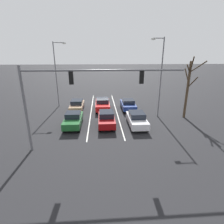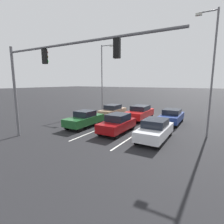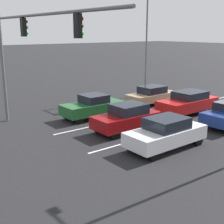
% 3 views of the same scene
% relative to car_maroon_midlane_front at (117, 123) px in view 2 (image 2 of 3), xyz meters
% --- Properties ---
extents(ground_plane, '(240.00, 240.00, 0.00)m').
position_rel_car_maroon_midlane_front_xyz_m(ground_plane, '(0.20, -8.98, -0.81)').
color(ground_plane, black).
extents(lane_stripe_left_divider, '(0.12, 18.77, 0.01)m').
position_rel_car_maroon_midlane_front_xyz_m(lane_stripe_left_divider, '(-1.57, -5.59, -0.81)').
color(lane_stripe_left_divider, silver).
rests_on(lane_stripe_left_divider, ground_plane).
extents(lane_stripe_center_divider, '(0.12, 18.77, 0.01)m').
position_rel_car_maroon_midlane_front_xyz_m(lane_stripe_center_divider, '(1.97, -5.59, -0.81)').
color(lane_stripe_center_divider, silver).
rests_on(lane_stripe_center_divider, ground_plane).
extents(car_maroon_midlane_front, '(1.77, 4.07, 1.61)m').
position_rel_car_maroon_midlane_front_xyz_m(car_maroon_midlane_front, '(0.00, 0.00, 0.00)').
color(car_maroon_midlane_front, maroon).
rests_on(car_maroon_midlane_front, ground_plane).
extents(car_darkgreen_rightlane_front, '(1.79, 4.22, 1.57)m').
position_rel_car_maroon_midlane_front_xyz_m(car_darkgreen_rightlane_front, '(3.66, -0.10, -0.03)').
color(car_darkgreen_rightlane_front, '#1E5928').
rests_on(car_darkgreen_rightlane_front, ground_plane).
extents(car_white_leftlane_front, '(1.79, 4.34, 1.58)m').
position_rel_car_maroon_midlane_front_xyz_m(car_white_leftlane_front, '(-3.33, 0.28, -0.02)').
color(car_white_leftlane_front, silver).
rests_on(car_white_leftlane_front, ground_plane).
extents(car_red_midlane_second, '(1.94, 4.66, 1.60)m').
position_rel_car_maroon_midlane_front_xyz_m(car_red_midlane_second, '(0.34, -6.03, 0.01)').
color(car_red_midlane_second, red).
rests_on(car_red_midlane_second, ground_plane).
extents(car_tan_rightlane_second, '(1.74, 4.32, 1.48)m').
position_rel_car_maroon_midlane_front_xyz_m(car_tan_rightlane_second, '(3.99, -6.10, -0.05)').
color(car_tan_rightlane_second, tan).
rests_on(car_tan_rightlane_second, ground_plane).
extents(car_navy_leftlane_second, '(1.83, 4.21, 1.53)m').
position_rel_car_maroon_midlane_front_xyz_m(car_navy_leftlane_second, '(-3.29, -5.69, -0.02)').
color(car_navy_leftlane_second, navy).
rests_on(car_navy_leftlane_second, ground_plane).
extents(traffic_signal_gantry, '(12.36, 0.37, 6.87)m').
position_rel_car_maroon_midlane_front_xyz_m(traffic_signal_gantry, '(2.67, 4.78, 4.31)').
color(traffic_signal_gantry, slate).
rests_on(traffic_signal_gantry, ground_plane).
extents(street_lamp_right_shoulder, '(1.83, 0.24, 9.31)m').
position_rel_car_maroon_midlane_front_xyz_m(street_lamp_right_shoulder, '(6.87, -8.28, 4.46)').
color(street_lamp_right_shoulder, slate).
rests_on(street_lamp_right_shoulder, ground_plane).
extents(street_lamp_left_shoulder, '(1.54, 0.24, 9.47)m').
position_rel_car_maroon_midlane_front_xyz_m(street_lamp_left_shoulder, '(-6.54, -2.59, 4.50)').
color(street_lamp_left_shoulder, slate).
rests_on(street_lamp_left_shoulder, ground_plane).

